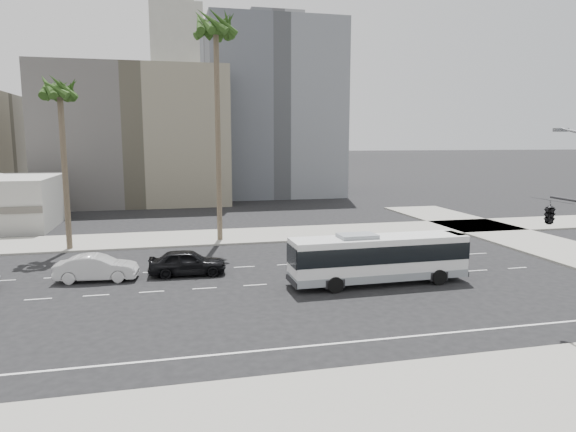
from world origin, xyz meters
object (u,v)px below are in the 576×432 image
object	(u,v)px
car_a	(187,262)
palm_near	(216,33)
car_b	(97,268)
city_bus	(379,257)
traffic_signal	(555,218)
palm_mid	(60,94)

from	to	relation	value
car_a	palm_near	world-z (taller)	palm_near
car_b	palm_near	distance (m)	21.25
city_bus	traffic_signal	size ratio (longest dim) A/B	1.76
palm_near	car_a	bearing A→B (deg)	-106.48
car_b	palm_mid	size ratio (longest dim) A/B	0.36
car_a	palm_mid	world-z (taller)	palm_mid
car_b	city_bus	bearing A→B (deg)	-99.94
car_a	palm_mid	xyz separation A→B (m)	(-8.78, 9.59, 11.20)
city_bus	car_a	distance (m)	12.11
palm_near	palm_mid	distance (m)	12.96
city_bus	car_b	distance (m)	17.30
car_b	traffic_signal	size ratio (longest dim) A/B	0.79
car_a	car_b	world-z (taller)	car_a
car_a	palm_near	bearing A→B (deg)	-13.57
car_b	palm_near	world-z (taller)	palm_near
city_bus	palm_near	bearing A→B (deg)	116.99
traffic_signal	palm_near	size ratio (longest dim) A/B	0.33
city_bus	palm_mid	distance (m)	26.60
traffic_signal	palm_near	bearing A→B (deg)	120.36
traffic_signal	palm_mid	size ratio (longest dim) A/B	0.46
car_a	palm_mid	distance (m)	17.16
car_a	car_b	size ratio (longest dim) A/B	1.01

